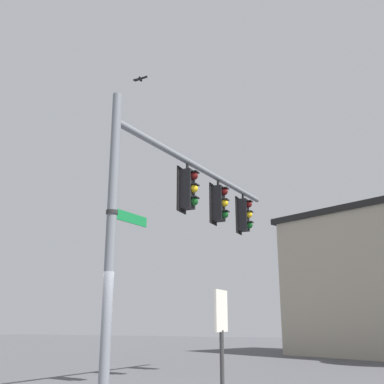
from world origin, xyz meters
name	(u,v)px	position (x,y,z in m)	size (l,w,h in m)	color
signal_pole	(111,238)	(0.00, 0.00, 3.18)	(0.20, 0.20, 6.35)	slate
mast_arm	(204,170)	(-3.82, 0.47, 5.71)	(0.16, 0.16, 7.71)	slate
traffic_light_nearest_pole	(188,189)	(-2.93, 0.38, 4.93)	(0.54, 0.49, 1.31)	black
traffic_light_mid_inner	(219,203)	(-4.69, 0.60, 4.93)	(0.54, 0.49, 1.31)	black
traffic_light_mid_outer	(244,215)	(-6.45, 0.82, 4.93)	(0.54, 0.49, 1.31)	black
street_name_sign	(124,216)	(-0.39, 0.05, 3.70)	(1.28, 0.28, 0.22)	#147238
bird_flying	(140,79)	(-2.06, -0.67, 7.97)	(0.27, 0.40, 0.12)	black
historical_marker	(221,330)	(-0.63, 2.10, 1.40)	(0.60, 0.08, 2.13)	#333333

